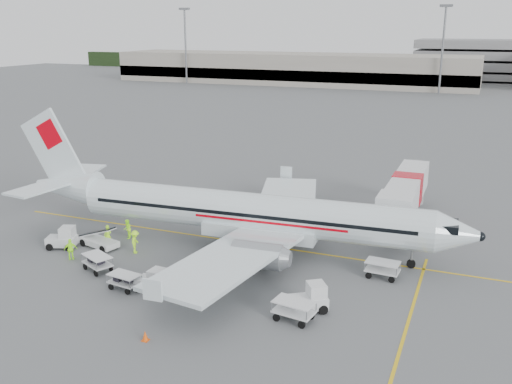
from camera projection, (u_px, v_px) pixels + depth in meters
ground at (247, 243)px, 46.52m from camera, size 360.00×360.00×0.00m
stripe_lead at (247, 243)px, 46.52m from camera, size 44.00×0.20×0.01m
stripe_cross at (409, 320)px, 34.37m from camera, size 0.20×20.00×0.01m
terminal_west at (291, 68)px, 175.36m from camera, size 110.00×22.00×9.00m
treeline at (439, 67)px, 201.46m from camera, size 300.00×3.00×6.00m
mast_west at (186, 47)px, 173.64m from camera, size 3.20×1.20×22.00m
mast_center at (442, 50)px, 146.68m from camera, size 3.20×1.20×22.00m
aircraft at (250, 187)px, 44.10m from camera, size 38.52×31.07×10.15m
jet_bridge at (406, 199)px, 50.82m from camera, size 3.19×16.89×4.43m
belt_loader at (99, 233)px, 45.33m from camera, size 4.75×2.72×2.42m
tug_fore at (308, 297)px, 35.22m from camera, size 2.66×2.41×1.79m
tug_mid at (151, 280)px, 37.90m from camera, size 2.18×1.34×1.63m
tug_aft at (61, 237)px, 45.30m from camera, size 2.58×1.99×1.76m
cart_loaded_a at (97, 263)px, 41.12m from camera, size 2.65×2.19×1.20m
cart_loaded_b at (124, 281)px, 38.24m from camera, size 2.25×1.52×1.10m
cart_empty_a at (294, 311)px, 34.14m from camera, size 2.61×1.78×1.26m
cart_empty_b at (382, 269)px, 39.99m from camera, size 2.40×1.51×1.21m
cone_port at (330, 204)px, 55.59m from camera, size 0.40×0.40×0.65m
cone_stbd at (145, 336)px, 32.01m from camera, size 0.38×0.38×0.63m
crew_a at (108, 235)px, 45.93m from camera, size 0.67×0.51×1.66m
crew_b at (127, 229)px, 47.34m from camera, size 0.91×0.98×1.63m
crew_c at (135, 242)px, 44.24m from camera, size 1.04×1.35×1.83m
crew_d at (71, 249)px, 42.99m from camera, size 1.04×0.88×1.67m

